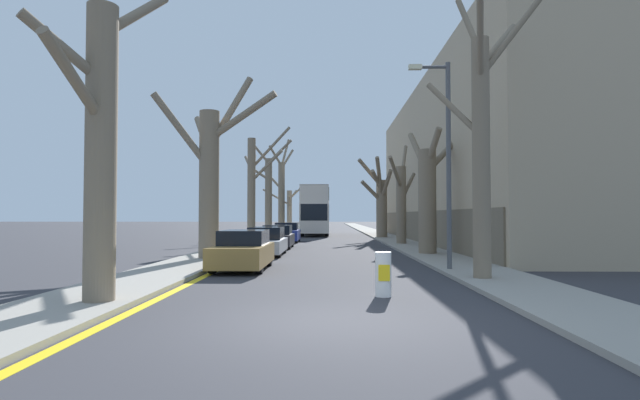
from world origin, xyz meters
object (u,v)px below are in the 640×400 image
street_tree_left_0 (100,142)px  street_tree_right_0 (483,134)px  parked_car_2 (277,237)px  lamp_post (445,153)px  street_tree_left_4 (281,192)px  street_tree_right_1 (428,193)px  street_tree_right_3 (380,202)px  parked_car_3 (287,233)px  street_tree_left_3 (268,194)px  street_tree_left_5 (289,208)px  parked_car_0 (243,251)px  street_tree_left_2 (253,186)px  double_decker_bus (316,208)px  parked_car_1 (266,242)px  street_tree_left_1 (210,172)px  street_tree_right_2 (401,200)px  traffic_bollard (383,274)px

street_tree_left_0 → street_tree_right_0: (9.16, 4.02, 0.80)m
parked_car_2 → lamp_post: (6.89, -12.31, 3.33)m
street_tree_left_4 → street_tree_right_0: street_tree_left_4 is taller
street_tree_right_1 → street_tree_right_3: size_ratio=0.94×
parked_car_3 → lamp_post: 20.20m
street_tree_left_3 → street_tree_left_4: 9.86m
street_tree_right_1 → parked_car_2: bearing=145.7°
street_tree_left_5 → lamp_post: 45.57m
street_tree_left_0 → lamp_post: bearing=36.5°
parked_car_3 → street_tree_left_3: bearing=109.5°
parked_car_0 → parked_car_2: (-0.00, 11.56, -0.02)m
street_tree_left_2 → street_tree_left_3: street_tree_left_3 is taller
street_tree_left_5 → double_decker_bus: size_ratio=0.46×
street_tree_right_1 → parked_car_1: 8.04m
street_tree_right_3 → parked_car_2: 14.39m
street_tree_left_2 → parked_car_0: street_tree_left_2 is taller
street_tree_left_5 → parked_car_3: 26.16m
parked_car_2 → parked_car_1: bearing=-90.0°
street_tree_left_2 → parked_car_2: 4.26m
street_tree_left_1 → parked_car_1: bearing=55.7°
double_decker_bus → street_tree_right_2: bearing=-70.6°
street_tree_left_1 → street_tree_right_1: 10.16m
parked_car_1 → traffic_bollard: size_ratio=4.23×
lamp_post → parked_car_0: bearing=173.8°
lamp_post → traffic_bollard: bearing=-117.7°
street_tree_right_0 → street_tree_right_2: street_tree_right_0 is taller
parked_car_3 → traffic_bollard: parked_car_3 is taller
street_tree_right_0 → street_tree_right_3: (-0.16, 26.89, -1.16)m
double_decker_bus → parked_car_1: 25.11m
street_tree_left_3 → parked_car_0: (2.01, -23.63, -3.02)m
parked_car_3 → street_tree_left_4: bearing=97.0°
street_tree_left_2 → double_decker_bus: bearing=78.7°
traffic_bollard → street_tree_left_1: bearing=124.4°
street_tree_left_1 → parked_car_2: bearing=76.3°
street_tree_left_3 → double_decker_bus: bearing=64.2°
street_tree_left_5 → street_tree_right_3: (9.21, -20.18, 0.20)m
street_tree_left_1 → parked_car_3: street_tree_left_1 is taller
traffic_bollard → street_tree_left_5: bearing=97.1°
street_tree_right_3 → street_tree_left_0: bearing=-106.2°
street_tree_left_2 → street_tree_right_0: 19.32m
street_tree_left_2 → parked_car_1: size_ratio=1.76×
double_decker_bus → street_tree_right_0: bearing=-80.6°
street_tree_right_1 → parked_car_0: size_ratio=1.48×
parked_car_3 → double_decker_bus: bearing=82.7°
street_tree_left_1 → street_tree_left_3: size_ratio=0.98×
parked_car_3 → street_tree_right_0: bearing=-70.7°
traffic_bollard → street_tree_right_0: bearing=39.9°
street_tree_left_1 → street_tree_right_0: size_ratio=0.90×
street_tree_right_3 → parked_car_3: 9.58m
traffic_bollard → street_tree_right_3: bearing=84.2°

